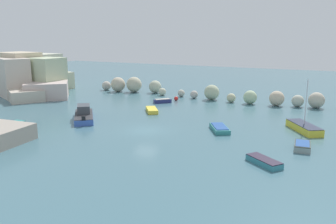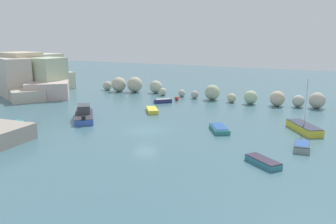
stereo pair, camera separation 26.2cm
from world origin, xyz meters
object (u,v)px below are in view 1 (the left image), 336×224
Objects in this scene: moored_boat_3 at (264,161)px; moored_boat_4 at (162,101)px; moored_boat_7 at (84,115)px; moored_boat_0 at (6,127)px; moored_boat_2 at (152,110)px; moored_boat_6 at (302,146)px; moored_boat_5 at (220,128)px; moored_boat_1 at (304,127)px; channel_buoy at (176,99)px.

moored_boat_4 is at bearing -8.72° from moored_boat_3.
moored_boat_0 is at bearing 110.42° from moored_boat_7.
moored_boat_6 is (20.09, -7.69, 0.06)m from moored_boat_2.
moored_boat_0 is 23.24m from moored_boat_4.
moored_boat_0 is 23.48m from moored_boat_5.
moored_boat_1 is at bearing -66.68° from moored_boat_4.
moored_boat_6 is at bearing -137.97° from moored_boat_5.
moored_boat_1 is 1.60× the size of moored_boat_2.
moored_boat_2 is at bearing -116.56° from moored_boat_6.
channel_buoy is 22.58m from moored_boat_1.
moored_boat_0 reaches higher than moored_boat_3.
moored_boat_5 is at bearing -150.70° from moored_boat_2.
moored_boat_4 is at bearing 17.32° from moored_boat_5.
moored_boat_2 is 22.09m from moored_boat_3.
channel_buoy is 0.26× the size of moored_boat_4.
channel_buoy is 28.87m from moored_boat_3.
moored_boat_1 reaches higher than channel_buoy.
moored_boat_5 is at bearing -49.78° from channel_buoy.
moored_boat_0 reaches higher than moored_boat_4.
moored_boat_1 is at bearing -114.82° from moored_boat_7.
moored_boat_3 is at bearing -50.40° from channel_buoy.
moored_boat_0 is (-9.17, -24.39, -0.02)m from channel_buoy.
moored_boat_5 is (11.96, -14.14, -0.07)m from channel_buoy.
moored_boat_5 reaches higher than moored_boat_2.
channel_buoy is at bearing -13.91° from moored_boat_3.
moored_boat_0 is 30.86m from moored_boat_6.
moored_boat_3 is 0.51× the size of moored_boat_7.
moored_boat_1 is 6.68m from moored_boat_6.
channel_buoy is 0.24× the size of moored_boat_6.
moored_boat_7 is at bearing -108.62° from moored_boat_1.
moored_boat_2 is (-19.54, 1.03, -0.16)m from moored_boat_1.
moored_boat_7 is (-16.67, -2.54, 0.33)m from moored_boat_5.
moored_boat_2 is at bearing -126.39° from moored_boat_1.
moored_boat_2 is 1.09× the size of moored_boat_3.
moored_boat_4 is (-1.75, 6.49, 0.04)m from moored_boat_2.
moored_boat_2 is 0.56× the size of moored_boat_7.
moored_boat_6 is (0.55, -6.66, -0.10)m from moored_boat_1.
moored_boat_6 is (20.74, -16.79, -0.02)m from channel_buoy.
moored_boat_3 is 5.94m from moored_boat_6.
moored_boat_1 is (29.36, 14.26, 0.11)m from moored_boat_0.
moored_boat_4 reaches higher than moored_boat_5.
moored_boat_4 is at bearing -142.84° from moored_boat_1.
moored_boat_5 is 9.17m from moored_boat_6.
moored_boat_5 is (-8.23, -4.01, -0.15)m from moored_boat_1.
moored_boat_5 is (13.06, -11.54, -0.03)m from moored_boat_4.
moored_boat_7 reaches higher than moored_boat_4.
moored_boat_0 is at bearing -110.61° from channel_buoy.
moored_boat_6 is (2.34, 5.46, 0.06)m from moored_boat_3.
moored_boat_7 reaches higher than moored_boat_5.
moored_boat_1 reaches higher than moored_boat_5.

